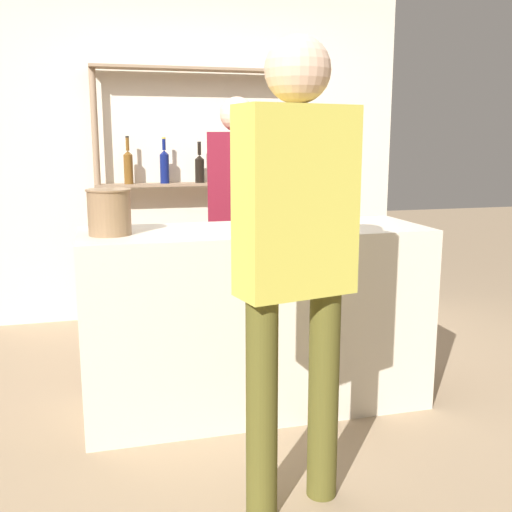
% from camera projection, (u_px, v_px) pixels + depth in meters
% --- Properties ---
extents(ground_plane, '(16.00, 16.00, 0.00)m').
position_uv_depth(ground_plane, '(256.00, 403.00, 3.31)').
color(ground_plane, '#9E8466').
extents(bar_counter, '(1.81, 0.63, 0.98)m').
position_uv_depth(bar_counter, '(256.00, 318.00, 3.21)').
color(bar_counter, beige).
rests_on(bar_counter, ground_plane).
extents(back_wall, '(3.41, 0.12, 2.80)m').
position_uv_depth(back_wall, '(196.00, 143.00, 4.85)').
color(back_wall, beige).
rests_on(back_wall, ground_plane).
extents(back_shelf, '(1.62, 0.18, 1.97)m').
position_uv_depth(back_shelf, '(199.00, 161.00, 4.71)').
color(back_shelf, '#897056').
rests_on(back_shelf, ground_plane).
extents(counter_bottle_0, '(0.09, 0.09, 0.35)m').
position_uv_depth(counter_bottle_0, '(291.00, 204.00, 2.99)').
color(counter_bottle_0, black).
rests_on(counter_bottle_0, bar_counter).
extents(counter_bottle_1, '(0.08, 0.08, 0.31)m').
position_uv_depth(counter_bottle_1, '(273.00, 210.00, 2.95)').
color(counter_bottle_1, black).
rests_on(counter_bottle_1, bar_counter).
extents(counter_bottle_2, '(0.07, 0.07, 0.35)m').
position_uv_depth(counter_bottle_2, '(305.00, 202.00, 3.12)').
color(counter_bottle_2, silver).
rests_on(counter_bottle_2, bar_counter).
extents(wine_glass, '(0.08, 0.08, 0.15)m').
position_uv_depth(wine_glass, '(251.00, 208.00, 3.07)').
color(wine_glass, silver).
rests_on(wine_glass, bar_counter).
extents(ice_bucket, '(0.22, 0.22, 0.22)m').
position_uv_depth(ice_bucket, '(109.00, 212.00, 2.89)').
color(ice_bucket, '#846647').
rests_on(ice_bucket, bar_counter).
extents(cork_jar, '(0.13, 0.13, 0.17)m').
position_uv_depth(cork_jar, '(246.00, 217.00, 2.95)').
color(cork_jar, silver).
rests_on(cork_jar, bar_counter).
extents(server_behind_counter, '(0.41, 0.27, 1.70)m').
position_uv_depth(server_behind_counter, '(238.00, 201.00, 3.97)').
color(server_behind_counter, black).
rests_on(server_behind_counter, ground_plane).
extents(customer_center, '(0.46, 0.28, 1.79)m').
position_uv_depth(customer_center, '(296.00, 242.00, 2.19)').
color(customer_center, brown).
rests_on(customer_center, ground_plane).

